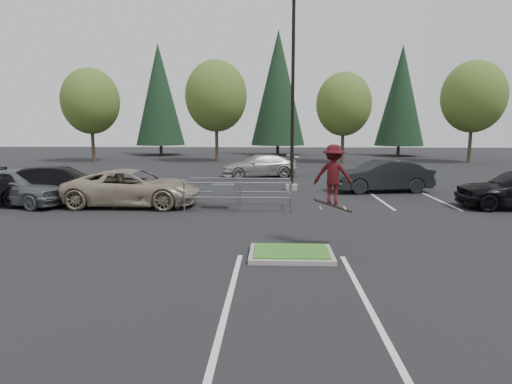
{
  "coord_description": "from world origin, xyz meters",
  "views": [
    {
      "loc": [
        -0.48,
        -10.95,
        3.4
      ],
      "look_at": [
        -0.99,
        1.5,
        1.48
      ],
      "focal_mm": 30.0,
      "sensor_mm": 36.0,
      "label": 1
    }
  ],
  "objects_px": {
    "conif_c": "(401,96)",
    "car_l_black": "(60,185)",
    "decid_b": "(216,98)",
    "conif_b": "(278,88)",
    "car_l_tan": "(133,188)",
    "car_r_charc": "(381,176)",
    "decid_a": "(91,103)",
    "cart_corral": "(227,190)",
    "decid_c": "(343,106)",
    "skateboarder": "(334,175)",
    "car_l_grey": "(20,186)",
    "decid_d": "(473,99)",
    "conif_a": "(159,95)",
    "light_pole": "(293,104)",
    "car_far_silver": "(260,166)"
  },
  "relations": [
    {
      "from": "conif_c",
      "to": "car_l_black",
      "type": "distance_m",
      "value": 40.43
    },
    {
      "from": "decid_b",
      "to": "conif_b",
      "type": "xyz_separation_m",
      "value": [
        6.01,
        9.97,
        1.81
      ]
    },
    {
      "from": "car_l_tan",
      "to": "car_r_charc",
      "type": "height_order",
      "value": "car_r_charc"
    },
    {
      "from": "decid_a",
      "to": "conif_c",
      "type": "relative_size",
      "value": 0.71
    },
    {
      "from": "cart_corral",
      "to": "car_l_black",
      "type": "xyz_separation_m",
      "value": [
        -7.59,
        0.97,
        0.06
      ]
    },
    {
      "from": "car_l_tan",
      "to": "decid_c",
      "type": "bearing_deg",
      "value": -27.82
    },
    {
      "from": "conif_b",
      "to": "skateboarder",
      "type": "relative_size",
      "value": 7.58
    },
    {
      "from": "conif_c",
      "to": "car_l_grey",
      "type": "height_order",
      "value": "conif_c"
    },
    {
      "from": "conif_b",
      "to": "car_l_grey",
      "type": "distance_m",
      "value": 36.11
    },
    {
      "from": "decid_d",
      "to": "car_l_grey",
      "type": "bearing_deg",
      "value": -141.65
    },
    {
      "from": "decid_d",
      "to": "skateboarder",
      "type": "bearing_deg",
      "value": -119.79
    },
    {
      "from": "car_l_grey",
      "to": "decid_c",
      "type": "bearing_deg",
      "value": -17.27
    },
    {
      "from": "decid_c",
      "to": "conif_a",
      "type": "distance_m",
      "value": 22.5
    },
    {
      "from": "decid_b",
      "to": "car_r_charc",
      "type": "height_order",
      "value": "decid_b"
    },
    {
      "from": "light_pole",
      "to": "car_r_charc",
      "type": "bearing_deg",
      "value": -6.13
    },
    {
      "from": "car_l_tan",
      "to": "car_l_black",
      "type": "xyz_separation_m",
      "value": [
        -3.5,
        0.52,
        0.05
      ]
    },
    {
      "from": "decid_a",
      "to": "car_far_silver",
      "type": "bearing_deg",
      "value": -35.9
    },
    {
      "from": "cart_corral",
      "to": "car_l_grey",
      "type": "bearing_deg",
      "value": 177.32
    },
    {
      "from": "decid_b",
      "to": "conif_c",
      "type": "xyz_separation_m",
      "value": [
        20.01,
        8.97,
        0.8
      ]
    },
    {
      "from": "skateboarder",
      "to": "conif_c",
      "type": "bearing_deg",
      "value": -94.62
    },
    {
      "from": "conif_c",
      "to": "skateboarder",
      "type": "distance_m",
      "value": 40.85
    },
    {
      "from": "car_r_charc",
      "to": "car_far_silver",
      "type": "bearing_deg",
      "value": -144.39
    },
    {
      "from": "conif_b",
      "to": "car_far_silver",
      "type": "distance_m",
      "value": 23.63
    },
    {
      "from": "decid_d",
      "to": "cart_corral",
      "type": "xyz_separation_m",
      "value": [
        -20.4,
        -23.78,
        -5.14
      ]
    },
    {
      "from": "decid_d",
      "to": "car_r_charc",
      "type": "distance_m",
      "value": 23.35
    },
    {
      "from": "decid_c",
      "to": "decid_d",
      "type": "height_order",
      "value": "decid_d"
    },
    {
      "from": "conif_c",
      "to": "car_l_black",
      "type": "xyz_separation_m",
      "value": [
        -24.0,
        -31.98,
        -6.01
      ]
    },
    {
      "from": "cart_corral",
      "to": "car_r_charc",
      "type": "bearing_deg",
      "value": 33.34
    },
    {
      "from": "conif_c",
      "to": "conif_b",
      "type": "bearing_deg",
      "value": 175.91
    },
    {
      "from": "conif_b",
      "to": "conif_c",
      "type": "bearing_deg",
      "value": -4.09
    },
    {
      "from": "light_pole",
      "to": "car_far_silver",
      "type": "distance_m",
      "value": 7.35
    },
    {
      "from": "decid_a",
      "to": "conif_a",
      "type": "xyz_separation_m",
      "value": [
        4.01,
        9.97,
        1.52
      ]
    },
    {
      "from": "car_l_tan",
      "to": "light_pole",
      "type": "bearing_deg",
      "value": -53.6
    },
    {
      "from": "decid_b",
      "to": "car_l_tan",
      "type": "height_order",
      "value": "decid_b"
    },
    {
      "from": "conif_b",
      "to": "skateboarder",
      "type": "bearing_deg",
      "value": -88.26
    },
    {
      "from": "decid_c",
      "to": "car_l_black",
      "type": "height_order",
      "value": "decid_c"
    },
    {
      "from": "decid_d",
      "to": "car_far_silver",
      "type": "xyz_separation_m",
      "value": [
        -19.38,
        -12.33,
        -5.16
      ]
    },
    {
      "from": "car_l_black",
      "to": "car_l_grey",
      "type": "relative_size",
      "value": 1.18
    },
    {
      "from": "skateboarder",
      "to": "car_far_silver",
      "type": "bearing_deg",
      "value": -67.57
    },
    {
      "from": "decid_a",
      "to": "skateboarder",
      "type": "xyz_separation_m",
      "value": [
        19.21,
        -29.03,
        -3.53
      ]
    },
    {
      "from": "decid_c",
      "to": "conif_a",
      "type": "xyz_separation_m",
      "value": [
        -19.99,
        10.17,
        1.84
      ]
    },
    {
      "from": "conif_a",
      "to": "decid_d",
      "type": "bearing_deg",
      "value": -16.81
    },
    {
      "from": "conif_b",
      "to": "car_r_charc",
      "type": "distance_m",
      "value": 30.28
    },
    {
      "from": "decid_c",
      "to": "car_l_tan",
      "type": "relative_size",
      "value": 1.48
    },
    {
      "from": "decid_b",
      "to": "skateboarder",
      "type": "distance_m",
      "value": 30.66
    },
    {
      "from": "car_r_charc",
      "to": "decid_d",
      "type": "bearing_deg",
      "value": 136.14
    },
    {
      "from": "light_pole",
      "to": "conif_b",
      "type": "bearing_deg",
      "value": 91.01
    },
    {
      "from": "car_l_black",
      "to": "car_r_charc",
      "type": "relative_size",
      "value": 1.12
    },
    {
      "from": "conif_b",
      "to": "cart_corral",
      "type": "relative_size",
      "value": 3.33
    },
    {
      "from": "decid_a",
      "to": "decid_c",
      "type": "xyz_separation_m",
      "value": [
        24.0,
        -0.2,
        -0.33
      ]
    }
  ]
}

